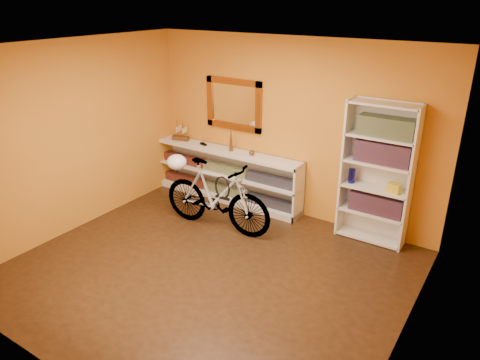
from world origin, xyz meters
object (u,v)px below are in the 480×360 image
Objects in this scene: console_unit at (227,175)px; bookcase at (377,174)px; helmet at (177,162)px; bicycle at (216,196)px.

console_unit is 2.42m from bookcase.
bookcase reaches higher than console_unit.
helmet is (-0.21, -0.93, 0.47)m from console_unit.
console_unit is 1.06m from helmet.
helmet reaches higher than console_unit.
console_unit is 0.99m from bicycle.
console_unit is at bearing 22.68° from bicycle.
helmet is at bearing 90.00° from bicycle.
helmet is at bearing -102.75° from console_unit.
bookcase is (2.36, 0.03, 0.52)m from console_unit.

